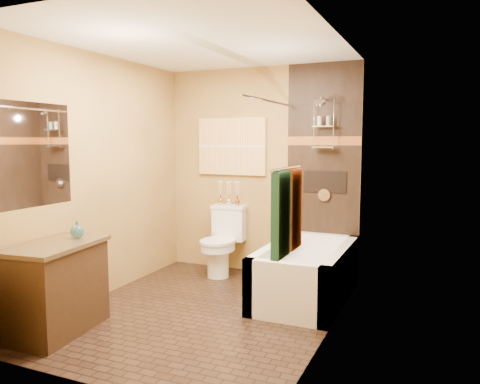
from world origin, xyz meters
The scene contains 23 objects.
floor centered at (0.00, 0.00, 0.00)m, with size 3.00×3.00×0.00m, color black.
wall_left centered at (-1.20, 0.00, 1.25)m, with size 0.02×3.00×2.50m, color #B08E44.
wall_right centered at (1.20, 0.00, 1.25)m, with size 0.02×3.00×2.50m, color #B08E44.
wall_back centered at (0.00, 1.50, 1.25)m, with size 2.40×0.02×2.50m, color #B08E44.
wall_front centered at (0.00, -1.50, 1.25)m, with size 2.40×0.02×2.50m, color #B08E44.
ceiling centered at (0.00, 0.00, 2.50)m, with size 3.00×3.00×0.00m, color silver.
alcove_tile_back centered at (0.78, 1.49, 1.25)m, with size 0.85×0.01×2.50m, color black.
alcove_tile_right centered at (1.19, 0.75, 1.25)m, with size 0.01×1.50×2.50m, color black.
mosaic_band_back centered at (0.78, 1.48, 1.62)m, with size 0.85×0.01×0.10m, color brown.
mosaic_band_right centered at (1.18, 0.75, 1.62)m, with size 0.01×1.50×0.10m, color brown.
alcove_niche centered at (0.80, 1.48, 1.15)m, with size 0.50×0.01×0.25m, color black.
shower_fixtures centered at (0.80, 1.38, 1.67)m, with size 0.24×0.33×1.16m.
curtain_rod centered at (0.40, 0.75, 2.02)m, with size 0.03×0.03×1.55m, color silver.
towel_bar centered at (1.15, -1.05, 1.45)m, with size 0.02×0.02×0.55m, color silver.
towel_teal centered at (1.16, -1.18, 1.18)m, with size 0.05×0.22×0.52m, color #1D6263.
towel_rust centered at (1.16, -0.92, 1.18)m, with size 0.05×0.22×0.52m, color maroon.
sunset_painting centered at (-0.37, 1.48, 1.55)m, with size 0.90×0.04×0.70m, color orange.
vanity_mirror centered at (-1.19, -0.92, 1.50)m, with size 0.01×1.00×0.90m, color white.
bathtub centered at (0.80, 0.75, 0.22)m, with size 0.80×1.50×0.55m.
toilet centered at (-0.37, 1.20, 0.42)m, with size 0.43×0.63×0.83m.
vanity centered at (-0.92, -0.92, 0.39)m, with size 0.62×0.92×0.77m.
teal_bottle centered at (-0.87, -0.69, 0.85)m, with size 0.12×0.12×0.19m, color #266574, non-canonical shape.
bud_vases centered at (-0.37, 1.39, 0.98)m, with size 0.29×0.06×0.28m.
Camera 1 is at (2.04, -3.82, 1.62)m, focal length 35.00 mm.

